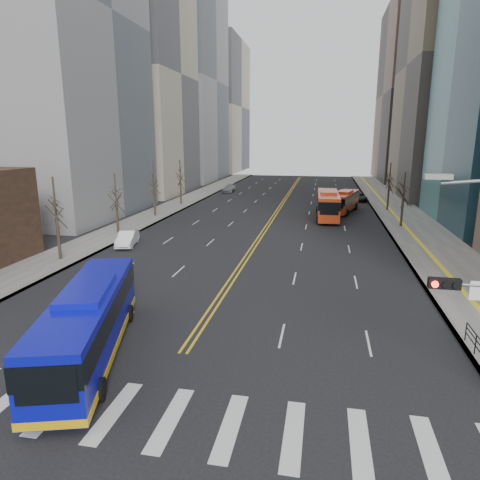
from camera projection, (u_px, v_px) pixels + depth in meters
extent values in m
plane|color=black|center=(142.00, 415.00, 16.74)|extent=(220.00, 220.00, 0.00)
cube|color=gray|center=(406.00, 219.00, 56.39)|extent=(7.00, 130.00, 0.15)
cube|color=gray|center=(163.00, 211.00, 62.74)|extent=(5.00, 130.00, 0.15)
cube|color=silver|center=(9.00, 398.00, 17.84)|extent=(0.70, 4.00, 0.01)
cube|color=silver|center=(60.00, 404.00, 17.40)|extent=(0.70, 4.00, 0.01)
cube|color=silver|center=(114.00, 411.00, 16.96)|extent=(0.70, 4.00, 0.01)
cube|color=silver|center=(171.00, 419.00, 16.51)|extent=(0.70, 4.00, 0.01)
cube|color=silver|center=(230.00, 426.00, 16.07)|extent=(0.70, 4.00, 0.01)
cube|color=silver|center=(293.00, 435.00, 15.63)|extent=(0.70, 4.00, 0.01)
cube|color=silver|center=(360.00, 443.00, 15.19)|extent=(0.70, 4.00, 0.01)
cube|color=silver|center=(431.00, 452.00, 14.75)|extent=(0.70, 4.00, 0.01)
cube|color=gold|center=(280.00, 205.00, 69.26)|extent=(0.15, 100.00, 0.01)
cube|color=gold|center=(283.00, 205.00, 69.18)|extent=(0.15, 100.00, 0.01)
cube|color=gray|center=(32.00, 14.00, 54.64)|extent=(22.00, 24.00, 52.00)
cube|color=#A49B84|center=(125.00, 75.00, 80.38)|extent=(22.00, 22.00, 44.00)
cube|color=gray|center=(178.00, 82.00, 105.49)|extent=(20.00, 26.00, 48.00)
cube|color=#796B54|center=(468.00, 64.00, 73.52)|extent=(20.00, 26.00, 46.00)
cube|color=#A49B84|center=(214.00, 107.00, 136.77)|extent=(18.00, 30.00, 40.00)
cube|color=brown|center=(421.00, 94.00, 104.71)|extent=(18.00, 30.00, 42.00)
cube|color=black|center=(444.00, 283.00, 15.31)|extent=(1.10, 0.28, 0.38)
cylinder|color=#FF190C|center=(435.00, 284.00, 15.22)|extent=(0.24, 0.08, 0.24)
cylinder|color=black|center=(446.00, 285.00, 15.15)|extent=(0.24, 0.08, 0.24)
cylinder|color=black|center=(456.00, 286.00, 15.09)|extent=(0.24, 0.08, 0.24)
cube|color=#999993|center=(438.00, 176.00, 14.53)|extent=(0.90, 0.35, 0.18)
cylinder|color=black|center=(475.00, 345.00, 21.07)|extent=(0.06, 0.06, 1.00)
cylinder|color=black|center=(466.00, 331.00, 22.50)|extent=(0.06, 0.06, 1.00)
cylinder|color=#2F221C|center=(59.00, 239.00, 37.40)|extent=(0.28, 0.28, 3.90)
cylinder|color=#2F221C|center=(117.00, 218.00, 47.93)|extent=(0.28, 0.28, 3.60)
cylinder|color=#2F221C|center=(155.00, 202.00, 58.38)|extent=(0.28, 0.28, 4.00)
cylinder|color=#2F221C|center=(181.00, 193.00, 68.91)|extent=(0.28, 0.28, 3.80)
cylinder|color=#2F221C|center=(402.00, 213.00, 51.51)|extent=(0.28, 0.28, 3.50)
cylinder|color=#2F221C|center=(388.00, 198.00, 62.93)|extent=(0.28, 0.28, 3.75)
cube|color=#0B0EB0|center=(89.00, 321.00, 20.95)|extent=(6.01, 12.54, 2.94)
cube|color=black|center=(88.00, 310.00, 20.82)|extent=(6.07, 12.57, 1.05)
cube|color=#0B0EB0|center=(86.00, 291.00, 20.59)|extent=(3.21, 4.72, 0.40)
cube|color=#E8AF0C|center=(91.00, 345.00, 21.25)|extent=(6.07, 12.57, 0.35)
cylinder|color=black|center=(36.00, 393.00, 17.32)|extent=(0.58, 1.04, 1.00)
cylinder|color=black|center=(101.00, 390.00, 17.57)|extent=(0.58, 1.04, 1.00)
cylinder|color=black|center=(85.00, 315.00, 24.95)|extent=(0.58, 1.04, 1.00)
cylinder|color=black|center=(130.00, 313.00, 25.20)|extent=(0.58, 1.04, 1.00)
cube|color=red|center=(328.00, 204.00, 57.33)|extent=(2.94, 11.74, 3.05)
cube|color=black|center=(328.00, 200.00, 57.20)|extent=(3.00, 11.76, 1.09)
cube|color=red|center=(328.00, 192.00, 56.95)|extent=(2.22, 4.14, 0.40)
cylinder|color=black|center=(318.00, 219.00, 54.29)|extent=(0.32, 1.01, 1.00)
cylinder|color=black|center=(339.00, 220.00, 53.86)|extent=(0.32, 1.01, 1.00)
cylinder|color=black|center=(317.00, 210.00, 61.45)|extent=(0.32, 1.01, 1.00)
cylinder|color=black|center=(336.00, 210.00, 61.02)|extent=(0.32, 1.01, 1.00)
cube|color=red|center=(344.00, 201.00, 62.03)|extent=(4.62, 10.00, 2.49)
cube|color=black|center=(345.00, 198.00, 61.91)|extent=(4.69, 10.03, 0.91)
cube|color=red|center=(345.00, 192.00, 61.72)|extent=(2.58, 3.75, 0.40)
cylinder|color=black|center=(331.00, 211.00, 60.03)|extent=(0.54, 1.04, 1.00)
cylinder|color=black|center=(347.00, 213.00, 59.09)|extent=(0.54, 1.04, 1.00)
cylinder|color=black|center=(341.00, 205.00, 65.49)|extent=(0.54, 1.04, 1.00)
cylinder|color=black|center=(356.00, 206.00, 64.55)|extent=(0.54, 1.04, 1.00)
imported|color=white|center=(127.00, 239.00, 42.79)|extent=(2.54, 4.75, 1.49)
imported|color=black|center=(336.00, 205.00, 64.59)|extent=(3.02, 4.29, 1.36)
imported|color=gray|center=(229.00, 189.00, 85.12)|extent=(2.09, 4.78, 1.37)
imported|color=black|center=(358.00, 197.00, 73.05)|extent=(3.00, 5.20, 1.36)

